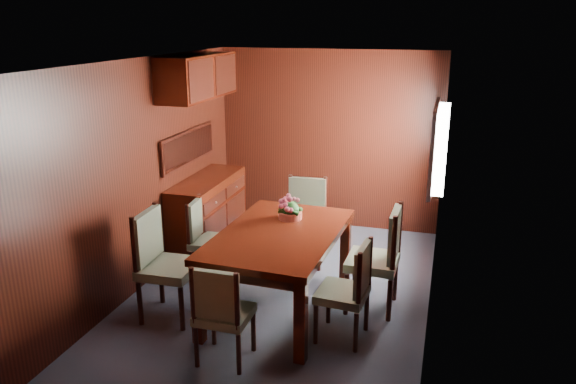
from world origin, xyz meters
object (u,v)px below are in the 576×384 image
(chair_left_near, at_px, (161,258))
(chair_right_near, at_px, (350,286))
(chair_head, at_px, (221,309))
(dining_table, at_px, (279,243))
(flower_centerpiece, at_px, (290,207))
(sideboard, at_px, (208,213))

(chair_left_near, relative_size, chair_right_near, 1.16)
(chair_head, bearing_deg, chair_right_near, 35.53)
(dining_table, distance_m, chair_right_near, 0.86)
(chair_left_near, height_order, flower_centerpiece, chair_left_near)
(dining_table, bearing_deg, chair_left_near, -154.90)
(dining_table, bearing_deg, chair_head, -97.57)
(sideboard, relative_size, flower_centerpiece, 5.42)
(sideboard, xyz_separation_m, dining_table, (1.32, -1.27, 0.25))
(sideboard, relative_size, dining_table, 0.78)
(flower_centerpiece, bearing_deg, chair_right_near, -44.06)
(dining_table, height_order, chair_right_near, chair_right_near)
(sideboard, relative_size, chair_right_near, 1.50)
(sideboard, height_order, dining_table, sideboard)
(dining_table, relative_size, flower_centerpiece, 6.92)
(dining_table, relative_size, chair_left_near, 1.66)
(chair_left_near, bearing_deg, chair_head, 53.36)
(chair_left_near, xyz_separation_m, flower_centerpiece, (1.04, 0.82, 0.34))
(chair_right_near, distance_m, chair_head, 1.16)
(sideboard, bearing_deg, chair_left_near, -80.87)
(chair_head, xyz_separation_m, flower_centerpiece, (0.18, 1.42, 0.44))
(chair_left_near, distance_m, chair_right_near, 1.81)
(sideboard, xyz_separation_m, chair_right_near, (2.08, -1.61, 0.07))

